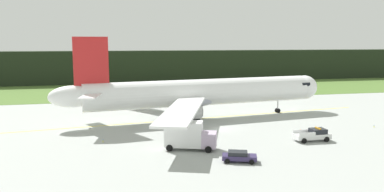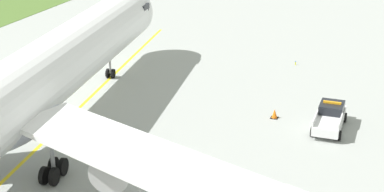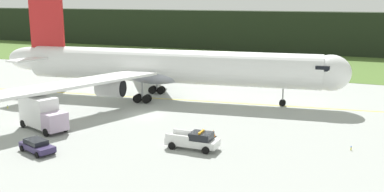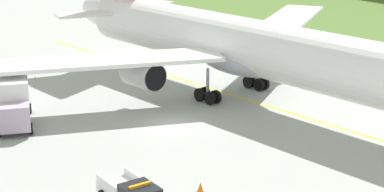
% 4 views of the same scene
% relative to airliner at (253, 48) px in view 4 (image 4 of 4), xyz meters
% --- Properties ---
extents(ground, '(320.00, 320.00, 0.00)m').
position_rel_airliner_xyz_m(ground, '(1.46, -9.35, -4.89)').
color(ground, '#9EA39E').
extents(taxiway_centerline_main, '(69.24, 9.70, 0.01)m').
position_rel_airliner_xyz_m(taxiway_centerline_main, '(0.77, 0.11, -4.89)').
color(taxiway_centerline_main, yellow).
rests_on(taxiway_centerline_main, ground).
extents(airliner, '(52.83, 49.02, 15.23)m').
position_rel_airliner_xyz_m(airliner, '(0.00, 0.00, 0.00)').
color(airliner, white).
rests_on(airliner, ground).
extents(catering_truck, '(7.27, 4.61, 3.98)m').
position_rel_airliner_xyz_m(catering_truck, '(-6.07, -19.76, -2.91)').
color(catering_truck, '#B7A0BE').
rests_on(catering_truck, ground).
extents(apron_cone, '(0.61, 0.61, 0.77)m').
position_rel_airliner_xyz_m(apron_cone, '(13.11, -14.79, -4.52)').
color(apron_cone, black).
rests_on(apron_cone, ground).
extents(taxiway_edge_light_west, '(0.12, 0.12, 0.44)m').
position_rel_airliner_xyz_m(taxiway_edge_light_west, '(-17.39, -13.68, -4.65)').
color(taxiway_edge_light_west, yellow).
rests_on(taxiway_edge_light_west, ground).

